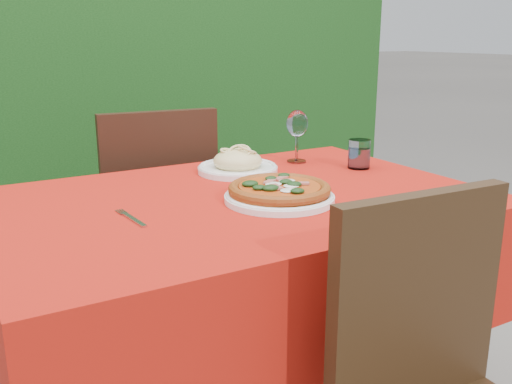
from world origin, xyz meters
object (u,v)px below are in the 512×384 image
chair_far (156,213)px  wine_glass (297,126)px  pasta_plate (238,164)px  pizza_plate (279,192)px  water_glass (359,155)px  fork (134,220)px

chair_far → wine_glass: (0.36, -0.39, 0.35)m
pasta_plate → pizza_plate: bearing=-99.9°
pizza_plate → water_glass: bearing=24.2°
water_glass → wine_glass: (-0.12, 0.17, 0.08)m
pasta_plate → fork: size_ratio=1.51×
fork → pasta_plate: bearing=30.0°
water_glass → wine_glass: bearing=125.4°
wine_glass → pasta_plate: bearing=-173.4°
wine_glass → fork: size_ratio=1.07×
water_glass → pasta_plate: bearing=158.1°
pizza_plate → water_glass: water_glass is taller
pasta_plate → wine_glass: size_ratio=1.41×
wine_glass → chair_far: bearing=132.2°
chair_far → pasta_plate: 0.51m
pasta_plate → fork: bearing=-145.2°
pasta_plate → fork: 0.52m
chair_far → water_glass: 0.79m
chair_far → pizza_plate: chair_far is taller
chair_far → water_glass: chair_far is taller
wine_glass → pizza_plate: bearing=-129.4°
pasta_plate → fork: (-0.43, -0.30, -0.02)m
pasta_plate → fork: pasta_plate is taller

